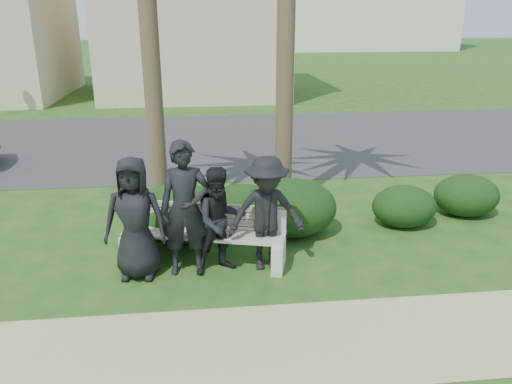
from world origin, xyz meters
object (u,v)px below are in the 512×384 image
(man_a, at_px, (135,218))
(park_bench, at_px, (203,239))
(man_d, at_px, (267,214))
(man_b, at_px, (185,209))
(man_c, at_px, (220,221))

(man_a, bearing_deg, park_bench, 24.06)
(man_a, distance_m, man_d, 1.80)
(park_bench, height_order, man_b, man_b)
(man_a, height_order, man_d, man_a)
(man_d, bearing_deg, man_b, 179.83)
(man_a, bearing_deg, man_c, 6.43)
(park_bench, xyz_separation_m, man_c, (0.25, -0.29, 0.39))
(park_bench, height_order, man_c, man_c)
(park_bench, xyz_separation_m, man_b, (-0.22, -0.27, 0.58))
(man_d, bearing_deg, park_bench, 163.16)
(man_b, xyz_separation_m, man_c, (0.47, -0.01, -0.19))
(park_bench, distance_m, man_d, 1.04)
(man_c, relative_size, man_d, 0.92)
(park_bench, bearing_deg, man_b, -114.55)
(man_a, bearing_deg, man_b, 8.15)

